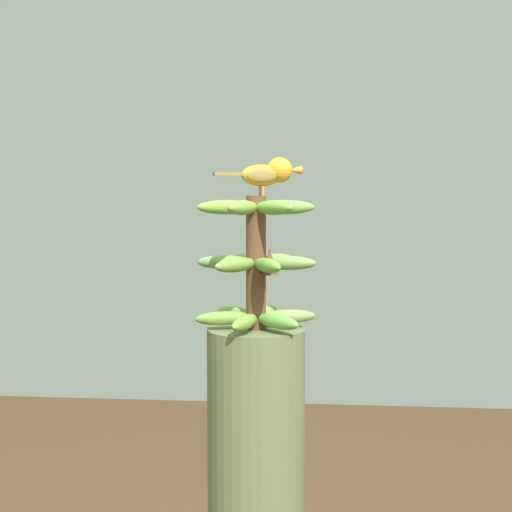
% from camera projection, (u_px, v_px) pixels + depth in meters
% --- Properties ---
extents(banana_bunch, '(0.28, 0.28, 0.31)m').
position_uv_depth(banana_bunch, '(256.00, 263.00, 1.68)').
color(banana_bunch, brown).
rests_on(banana_bunch, banana_tree).
extents(perched_bird, '(0.09, 0.20, 0.09)m').
position_uv_depth(perched_bird, '(269.00, 173.00, 1.68)').
color(perched_bird, '#C68933').
rests_on(perched_bird, banana_bunch).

